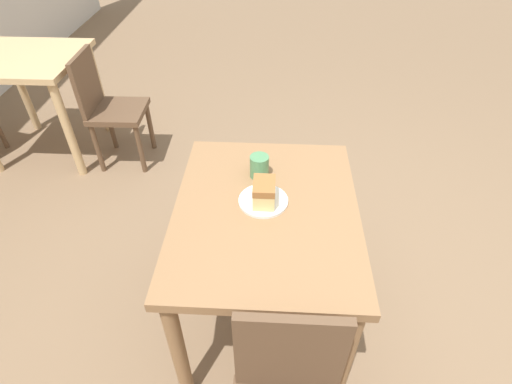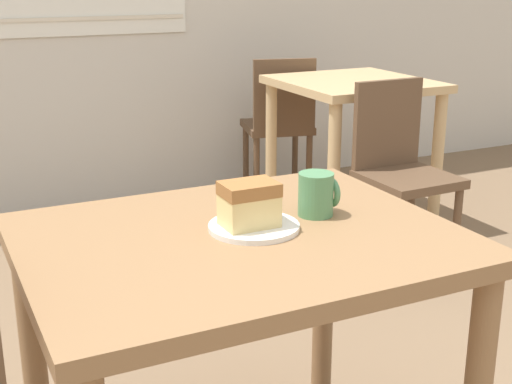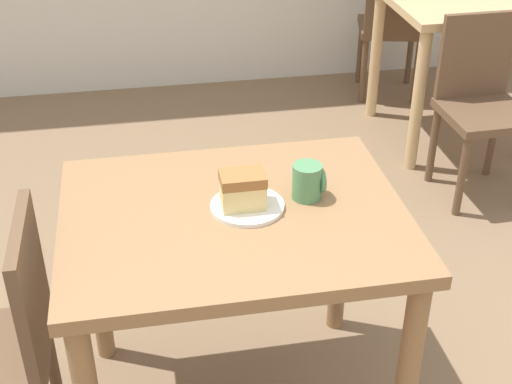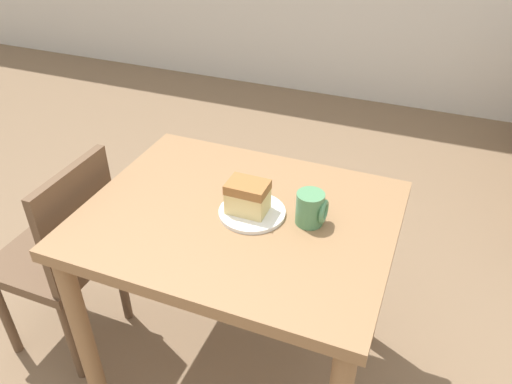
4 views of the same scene
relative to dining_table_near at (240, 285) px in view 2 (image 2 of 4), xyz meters
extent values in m
cube|color=beige|center=(0.05, 2.64, 0.42)|extent=(1.60, 0.01, 0.02)
cube|color=olive|center=(0.00, 0.00, 0.10)|extent=(0.92, 0.73, 0.04)
cylinder|color=olive|center=(-0.41, 0.32, -0.27)|extent=(0.06, 0.06, 0.70)
cylinder|color=olive|center=(0.41, 0.32, -0.27)|extent=(0.06, 0.06, 0.70)
cube|color=tan|center=(1.41, 1.70, 0.12)|extent=(0.70, 0.73, 0.04)
cylinder|color=tan|center=(1.11, 1.38, -0.26)|extent=(0.06, 0.06, 0.72)
cylinder|color=tan|center=(1.71, 1.38, -0.26)|extent=(0.06, 0.06, 0.72)
cylinder|color=tan|center=(1.11, 2.02, -0.26)|extent=(0.06, 0.06, 0.72)
cylinder|color=tan|center=(1.71, 2.02, -0.26)|extent=(0.06, 0.06, 0.72)
cube|color=brown|center=(1.31, 1.09, -0.21)|extent=(0.38, 0.38, 0.04)
cylinder|color=brown|center=(1.16, 0.93, -0.43)|extent=(0.04, 0.04, 0.39)
cylinder|color=brown|center=(1.47, 0.94, -0.43)|extent=(0.04, 0.04, 0.39)
cylinder|color=brown|center=(1.15, 1.24, -0.43)|extent=(0.04, 0.04, 0.39)
cylinder|color=brown|center=(1.46, 1.25, -0.43)|extent=(0.04, 0.04, 0.39)
cube|color=brown|center=(1.30, 1.26, 0.01)|extent=(0.35, 0.04, 0.39)
cube|color=brown|center=(1.30, 2.31, -0.21)|extent=(0.45, 0.45, 0.04)
cylinder|color=brown|center=(1.48, 2.43, -0.43)|extent=(0.04, 0.04, 0.39)
cylinder|color=brown|center=(1.18, 2.50, -0.43)|extent=(0.04, 0.04, 0.39)
cylinder|color=brown|center=(1.41, 2.13, -0.43)|extent=(0.04, 0.04, 0.39)
cylinder|color=brown|center=(1.11, 2.20, -0.43)|extent=(0.04, 0.04, 0.39)
cube|color=brown|center=(1.26, 2.15, 0.01)|extent=(0.35, 0.11, 0.39)
cylinder|color=white|center=(0.04, 0.01, 0.13)|extent=(0.20, 0.20, 0.01)
cube|color=#E0C67F|center=(0.03, 0.01, 0.17)|extent=(0.12, 0.08, 0.07)
cube|color=#936033|center=(0.03, 0.01, 0.22)|extent=(0.12, 0.09, 0.03)
cylinder|color=#4C8456|center=(0.21, 0.04, 0.17)|extent=(0.08, 0.08, 0.10)
torus|color=#4C8456|center=(0.25, 0.04, 0.17)|extent=(0.01, 0.07, 0.07)
camera|label=1|loc=(-1.16, -0.02, 1.20)|focal=28.00mm
camera|label=2|loc=(-0.60, -1.31, 0.66)|focal=50.00mm
camera|label=3|loc=(-0.23, -1.58, 1.16)|focal=50.00mm
camera|label=4|loc=(0.49, -1.09, 1.02)|focal=35.00mm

